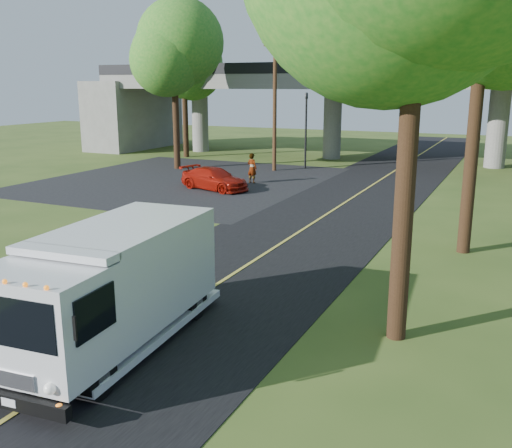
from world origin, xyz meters
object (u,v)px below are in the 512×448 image
Objects in this scene: tree_left_lot at (175,51)px; step_van at (112,285)px; pedestrian at (252,168)px; traffic_signal at (306,122)px; red_sedan at (214,179)px; utility_pole at (275,102)px; tree_left_far at (185,62)px.

tree_left_lot is 28.35m from step_van.
pedestrian is (7.09, -3.02, -7.01)m from tree_left_lot.
traffic_signal is 1.23× the size of red_sedan.
step_van is at bearing 121.22° from pedestrian.
step_van is 3.66× the size of pedestrian.
tree_left_lot reaches higher than red_sedan.
tree_left_lot is at bearing 61.49° from red_sedan.
pedestrian is (-0.71, -7.18, -2.30)m from traffic_signal.
traffic_signal is 28.82m from step_van.
utility_pole is 1.37× the size of step_van.
traffic_signal reaches higher than step_van.
traffic_signal is 0.50× the size of tree_left_lot.
step_van is 19.65m from red_sedan.
step_van is at bearing -142.07° from red_sedan.
traffic_signal is at bearing 97.17° from step_van.
step_van is at bearing -74.27° from utility_pole.
traffic_signal is 10.01m from tree_left_lot.
pedestrian is at bearing -81.30° from utility_pole.
tree_left_far is 16.45m from red_sedan.
step_van is (5.87, -28.16, -1.74)m from traffic_signal.
traffic_signal is at bearing 53.13° from utility_pole.
utility_pole is at bearing -22.43° from tree_left_far.
red_sedan is (-0.18, -8.03, -3.98)m from utility_pole.
tree_left_far is at bearing 52.84° from red_sedan.
red_sedan is (-7.55, 18.13, -0.84)m from step_van.
tree_left_far is at bearing 170.35° from traffic_signal.
tree_left_lot is 1.06× the size of tree_left_far.
utility_pole is 0.86× the size of tree_left_lot.
traffic_signal is 0.53× the size of tree_left_far.
tree_left_far is 15.04m from pedestrian.
traffic_signal is 0.58× the size of utility_pole.
step_van is (16.66, -29.99, -5.99)m from tree_left_far.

